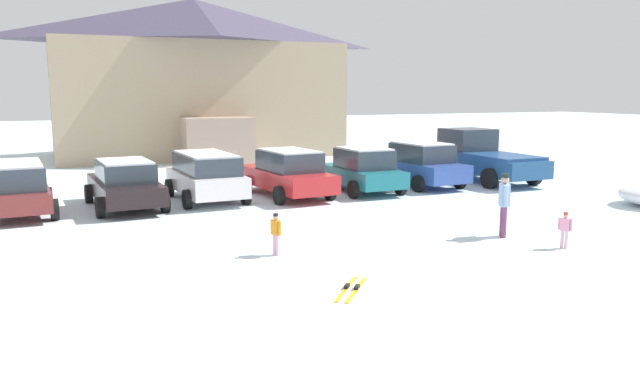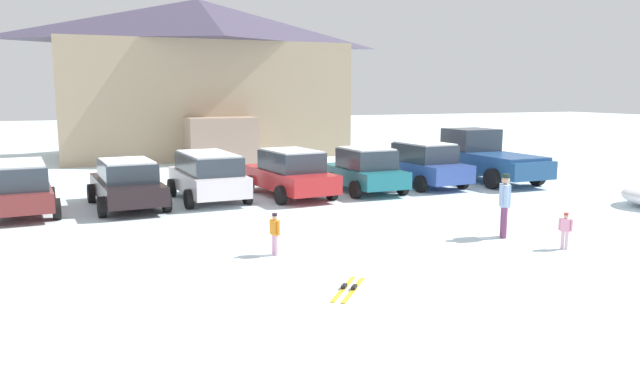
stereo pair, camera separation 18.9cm
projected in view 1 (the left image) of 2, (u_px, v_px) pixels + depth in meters
ground at (513, 319)px, 10.40m from camera, size 160.00×160.00×0.00m
ski_lodge at (196, 77)px, 36.48m from camera, size 16.47×10.15×9.01m
parked_maroon_van at (17, 187)px, 18.89m from camera, size 2.28×4.11×1.64m
parked_black_sedan at (125, 184)px, 20.18m from camera, size 2.35×4.66×1.58m
parked_white_suv at (206, 175)px, 21.53m from camera, size 2.32×4.37×1.67m
parked_red_sedan at (287, 173)px, 22.37m from camera, size 2.48×4.83×1.70m
parked_teal_hatchback at (362, 170)px, 23.39m from camera, size 2.19×4.02×1.68m
parked_blue_hatchback at (419, 164)px, 24.97m from camera, size 2.36×4.69×1.75m
pickup_truck at (480, 157)px, 26.42m from camera, size 2.53×5.85×2.15m
skier_child_in_pink_snowsuit at (565, 228)px, 15.01m from camera, size 0.23×0.28×0.89m
skier_adult_in_blue_parka at (504, 201)px, 16.13m from camera, size 0.41×0.54×1.67m
skier_child_in_orange_jacket at (276, 232)px, 14.37m from camera, size 0.20×0.36×0.99m
pair_of_skis at (351, 289)px, 11.95m from camera, size 1.24×1.41×0.08m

